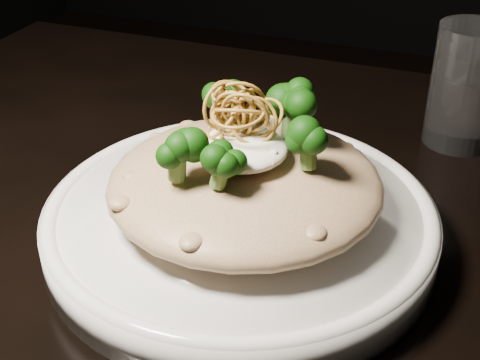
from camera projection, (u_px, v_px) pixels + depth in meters
name	position (u px, v px, depth m)	size (l,w,h in m)	color
table	(328.00, 344.00, 0.54)	(1.10, 0.80, 0.75)	black
plate	(240.00, 223.00, 0.52)	(0.30, 0.30, 0.03)	white
risotto	(245.00, 183.00, 0.50)	(0.21, 0.21, 0.05)	brown
broccoli	(247.00, 128.00, 0.47)	(0.13, 0.13, 0.05)	black
cheese	(242.00, 148.00, 0.47)	(0.07, 0.07, 0.02)	white
shallots	(240.00, 107.00, 0.47)	(0.05, 0.05, 0.03)	brown
drinking_glass	(466.00, 86.00, 0.63)	(0.07, 0.07, 0.12)	white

